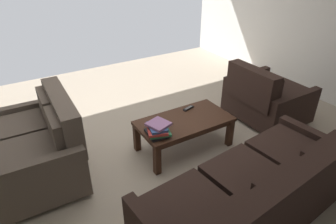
{
  "coord_description": "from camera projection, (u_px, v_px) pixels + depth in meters",
  "views": [
    {
      "loc": [
        1.46,
        2.74,
        2.23
      ],
      "look_at": [
        0.22,
        0.68,
        0.86
      ],
      "focal_mm": 31.41,
      "sensor_mm": 36.0,
      "label": 1
    }
  ],
  "objects": [
    {
      "name": "coffee_table",
      "position": [
        184.0,
        124.0,
        3.55
      ],
      "size": [
        1.13,
        0.6,
        0.4
      ],
      "color": "#3D2316",
      "rests_on": "ground"
    },
    {
      "name": "ground_plane",
      "position": [
        155.0,
        143.0,
        3.8
      ],
      "size": [
        5.98,
        5.98,
        0.01
      ],
      "primitive_type": "cube",
      "color": "tan"
    },
    {
      "name": "book_stack",
      "position": [
        157.0,
        129.0,
        3.21
      ],
      "size": [
        0.31,
        0.33,
        0.15
      ],
      "color": "black",
      "rests_on": "coffee_table"
    },
    {
      "name": "armchair_side",
      "position": [
        265.0,
        97.0,
        4.16
      ],
      "size": [
        0.9,
        0.99,
        0.85
      ],
      "color": "black",
      "rests_on": "ground"
    },
    {
      "name": "sofa_main",
      "position": [
        256.0,
        196.0,
        2.51
      ],
      "size": [
        2.12,
        1.02,
        0.82
      ],
      "color": "black",
      "rests_on": "ground"
    },
    {
      "name": "loveseat_near",
      "position": [
        38.0,
        145.0,
        3.12
      ],
      "size": [
        0.92,
        1.3,
        0.89
      ],
      "color": "black",
      "rests_on": "ground"
    },
    {
      "name": "wall_left",
      "position": [
        323.0,
        16.0,
        4.51
      ],
      "size": [
        0.12,
        5.98,
        2.55
      ],
      "primitive_type": "cube",
      "color": "white",
      "rests_on": "ground"
    },
    {
      "name": "tv_remote",
      "position": [
        188.0,
        108.0,
        3.75
      ],
      "size": [
        0.17,
        0.08,
        0.02
      ],
      "color": "black",
      "rests_on": "coffee_table"
    }
  ]
}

